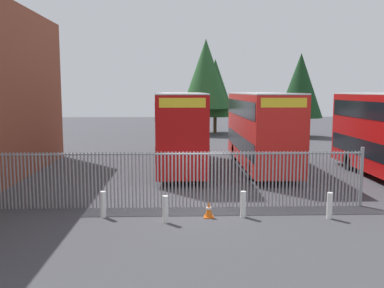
# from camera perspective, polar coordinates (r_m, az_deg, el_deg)

# --- Properties ---
(ground_plane) EXTENTS (100.00, 100.00, 0.00)m
(ground_plane) POSITION_cam_1_polar(r_m,az_deg,el_deg) (24.59, -0.30, -3.47)
(ground_plane) COLOR #3D3D42
(palisade_fence) EXTENTS (14.76, 0.14, 2.35)m
(palisade_fence) POSITION_cam_1_polar(r_m,az_deg,el_deg) (16.50, -2.19, -4.57)
(palisade_fence) COLOR gray
(palisade_fence) RESTS_ON ground
(double_decker_bus_behind_fence_left) EXTENTS (2.54, 10.81, 4.42)m
(double_decker_bus_behind_fence_left) POSITION_cam_1_polar(r_m,az_deg,el_deg) (24.79, -1.41, 2.27)
(double_decker_bus_behind_fence_left) COLOR #B70C0C
(double_decker_bus_behind_fence_left) RESTS_ON ground
(double_decker_bus_behind_fence_right) EXTENTS (2.54, 10.81, 4.42)m
(double_decker_bus_behind_fence_right) POSITION_cam_1_polar(r_m,az_deg,el_deg) (25.19, 9.21, 2.26)
(double_decker_bus_behind_fence_right) COLOR red
(double_decker_bus_behind_fence_right) RESTS_ON ground
(bollard_near_left) EXTENTS (0.20, 0.20, 0.95)m
(bollard_near_left) POSITION_cam_1_polar(r_m,az_deg,el_deg) (15.71, -11.87, -7.96)
(bollard_near_left) COLOR silver
(bollard_near_left) RESTS_ON ground
(bollard_center_front) EXTENTS (0.20, 0.20, 0.95)m
(bollard_center_front) POSITION_cam_1_polar(r_m,az_deg,el_deg) (14.80, -3.60, -8.77)
(bollard_center_front) COLOR silver
(bollard_center_front) RESTS_ON ground
(bollard_near_right) EXTENTS (0.20, 0.20, 0.95)m
(bollard_near_right) POSITION_cam_1_polar(r_m,az_deg,el_deg) (15.52, 6.92, -8.05)
(bollard_near_right) COLOR silver
(bollard_near_right) RESTS_ON ground
(bollard_far_right) EXTENTS (0.20, 0.20, 0.95)m
(bollard_far_right) POSITION_cam_1_polar(r_m,az_deg,el_deg) (15.99, 18.04, -7.90)
(bollard_far_right) COLOR silver
(bollard_far_right) RESTS_ON ground
(traffic_cone_by_gate) EXTENTS (0.34, 0.34, 0.59)m
(traffic_cone_by_gate) POSITION_cam_1_polar(r_m,az_deg,el_deg) (15.42, 2.27, -8.82)
(traffic_cone_by_gate) COLOR orange
(traffic_cone_by_gate) RESTS_ON ground
(tree_tall_back) EXTENTS (4.98, 4.98, 9.86)m
(tree_tall_back) POSITION_cam_1_polar(r_m,az_deg,el_deg) (44.39, 1.87, 9.42)
(tree_tall_back) COLOR #4C3823
(tree_tall_back) RESTS_ON ground
(tree_short_side) EXTENTS (4.26, 4.26, 7.91)m
(tree_short_side) POSITION_cam_1_polar(r_m,az_deg,el_deg) (45.71, 3.15, 7.56)
(tree_short_side) COLOR #4C3823
(tree_short_side) RESTS_ON ground
(tree_mid_row) EXTENTS (4.41, 4.41, 8.22)m
(tree_mid_row) POSITION_cam_1_polar(r_m,az_deg,el_deg) (43.38, 14.41, 7.63)
(tree_mid_row) COLOR #4C3823
(tree_mid_row) RESTS_ON ground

